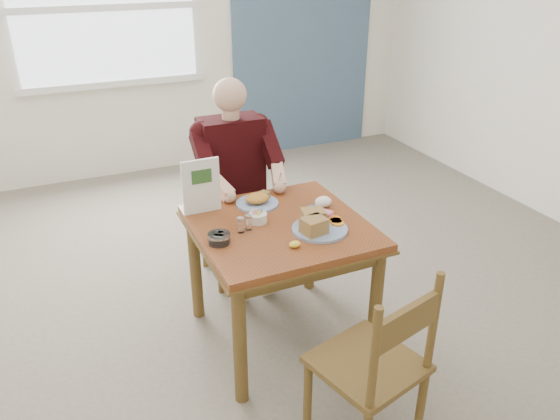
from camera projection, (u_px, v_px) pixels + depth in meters
name	position (u px, v px, depth m)	size (l,w,h in m)	color
floor	(280.00, 334.00, 3.28)	(6.00, 6.00, 0.00)	#665F53
wall_back	(150.00, 28.00, 5.13)	(5.50, 5.50, 0.00)	white
accent_panel	(304.00, 20.00, 5.69)	(1.60, 0.02, 2.80)	#425E7B
lemon_wedge	(295.00, 244.00, 2.71)	(0.06, 0.04, 0.03)	yellow
napkin	(323.00, 202.00, 3.13)	(0.10, 0.08, 0.06)	white
metal_dish	(315.00, 208.00, 3.12)	(0.09, 0.09, 0.01)	silver
window	(104.00, 8.00, 4.87)	(1.72, 0.04, 1.42)	white
table	(280.00, 242.00, 3.00)	(0.92, 0.92, 0.75)	brown
chair_far	(233.00, 210.00, 3.72)	(0.42, 0.42, 0.95)	brown
chair_near	(375.00, 367.00, 2.34)	(0.51, 0.51, 0.95)	brown
diner	(235.00, 169.00, 3.50)	(0.53, 0.56, 1.39)	tan
near_plate	(317.00, 224.00, 2.87)	(0.32, 0.31, 0.10)	white
far_plate	(258.00, 200.00, 3.16)	(0.32, 0.32, 0.07)	white
caddy	(258.00, 218.00, 2.96)	(0.10, 0.10, 0.07)	white
shakers	(245.00, 224.00, 2.86)	(0.09, 0.06, 0.08)	white
creamer	(219.00, 238.00, 2.75)	(0.14, 0.14, 0.05)	white
menu	(201.00, 186.00, 3.01)	(0.21, 0.02, 0.31)	white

